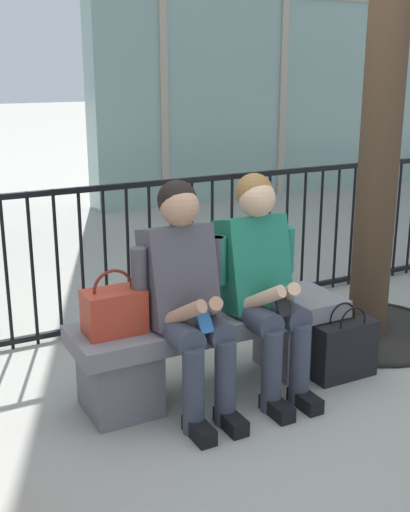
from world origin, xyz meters
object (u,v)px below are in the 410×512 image
seated_person_with_phone (186,292)px  shopping_bag (346,350)px  stone_bench (213,342)px  seated_person_companion (262,278)px  handbag_on_bench (114,311)px

seated_person_with_phone → shopping_bag: (0.96, -0.14, -0.47)m
stone_bench → shopping_bag: (0.73, -0.27, -0.09)m
seated_person_with_phone → shopping_bag: bearing=-8.2°
stone_bench → seated_person_companion: size_ratio=1.32×
shopping_bag → handbag_on_bench: bearing=168.9°
stone_bench → seated_person_with_phone: 0.46m
stone_bench → shopping_bag: bearing=-20.1°
seated_person_with_phone → shopping_bag: size_ratio=2.67×
stone_bench → seated_person_with_phone: bearing=-150.7°
shopping_bag → seated_person_companion: bearing=164.6°
handbag_on_bench → shopping_bag: (1.31, -0.26, -0.39)m
seated_person_companion → shopping_bag: size_ratio=2.67×
seated_person_companion → seated_person_with_phone: bearing=180.0°
stone_bench → seated_person_with_phone: (-0.23, -0.13, 0.38)m
stone_bench → handbag_on_bench: size_ratio=4.72×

